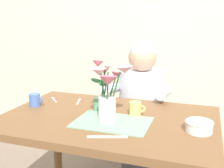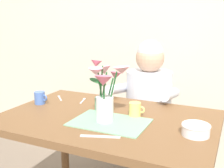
{
  "view_description": "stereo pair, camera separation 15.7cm",
  "coord_description": "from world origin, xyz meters",
  "px_view_note": "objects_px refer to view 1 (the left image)",
  "views": [
    {
      "loc": [
        0.51,
        -1.4,
        1.28
      ],
      "look_at": [
        0.01,
        0.05,
        0.92
      ],
      "focal_mm": 44.54,
      "sensor_mm": 36.0,
      "label": 1
    },
    {
      "loc": [
        0.65,
        -1.34,
        1.28
      ],
      "look_at": [
        0.01,
        0.05,
        0.92
      ],
      "focal_mm": 44.54,
      "sensor_mm": 36.0,
      "label": 2
    }
  ],
  "objects_px": {
    "tea_cup": "(135,109)",
    "ceramic_bowl": "(199,126)",
    "flower_vase": "(108,90)",
    "coffee_cup": "(35,100)",
    "seated_person": "(141,114)",
    "ceramic_mug": "(99,104)",
    "dinner_knife": "(107,137)"
  },
  "relations": [
    {
      "from": "tea_cup",
      "to": "ceramic_bowl",
      "type": "bearing_deg",
      "value": -20.1
    },
    {
      "from": "flower_vase",
      "to": "coffee_cup",
      "type": "height_order",
      "value": "flower_vase"
    },
    {
      "from": "seated_person",
      "to": "ceramic_mug",
      "type": "xyz_separation_m",
      "value": [
        -0.14,
        -0.53,
        0.22
      ]
    },
    {
      "from": "coffee_cup",
      "to": "tea_cup",
      "type": "xyz_separation_m",
      "value": [
        0.64,
        0.03,
        0.0
      ]
    },
    {
      "from": "ceramic_mug",
      "to": "dinner_knife",
      "type": "bearing_deg",
      "value": -63.15
    },
    {
      "from": "seated_person",
      "to": "coffee_cup",
      "type": "relative_size",
      "value": 12.2
    },
    {
      "from": "ceramic_bowl",
      "to": "tea_cup",
      "type": "xyz_separation_m",
      "value": [
        -0.35,
        0.13,
        0.01
      ]
    },
    {
      "from": "ceramic_bowl",
      "to": "ceramic_mug",
      "type": "bearing_deg",
      "value": 166.02
    },
    {
      "from": "ceramic_mug",
      "to": "flower_vase",
      "type": "bearing_deg",
      "value": -55.17
    },
    {
      "from": "ceramic_bowl",
      "to": "ceramic_mug",
      "type": "relative_size",
      "value": 1.46
    },
    {
      "from": "ceramic_bowl",
      "to": "coffee_cup",
      "type": "height_order",
      "value": "coffee_cup"
    },
    {
      "from": "seated_person",
      "to": "flower_vase",
      "type": "relative_size",
      "value": 3.42
    },
    {
      "from": "dinner_knife",
      "to": "coffee_cup",
      "type": "distance_m",
      "value": 0.67
    },
    {
      "from": "coffee_cup",
      "to": "ceramic_mug",
      "type": "relative_size",
      "value": 1.0
    },
    {
      "from": "tea_cup",
      "to": "coffee_cup",
      "type": "bearing_deg",
      "value": -176.99
    },
    {
      "from": "tea_cup",
      "to": "seated_person",
      "type": "bearing_deg",
      "value": 99.4
    },
    {
      "from": "ceramic_bowl",
      "to": "dinner_knife",
      "type": "distance_m",
      "value": 0.45
    },
    {
      "from": "ceramic_bowl",
      "to": "seated_person",
      "type": "bearing_deg",
      "value": 123.38
    },
    {
      "from": "dinner_knife",
      "to": "coffee_cup",
      "type": "relative_size",
      "value": 2.04
    },
    {
      "from": "tea_cup",
      "to": "ceramic_mug",
      "type": "bearing_deg",
      "value": 176.15
    },
    {
      "from": "seated_person",
      "to": "dinner_knife",
      "type": "height_order",
      "value": "seated_person"
    },
    {
      "from": "dinner_knife",
      "to": "tea_cup",
      "type": "height_order",
      "value": "tea_cup"
    },
    {
      "from": "flower_vase",
      "to": "coffee_cup",
      "type": "xyz_separation_m",
      "value": [
        -0.53,
        0.12,
        -0.14
      ]
    },
    {
      "from": "seated_person",
      "to": "tea_cup",
      "type": "height_order",
      "value": "seated_person"
    },
    {
      "from": "dinner_knife",
      "to": "ceramic_mug",
      "type": "bearing_deg",
      "value": 98.0
    },
    {
      "from": "flower_vase",
      "to": "ceramic_bowl",
      "type": "relative_size",
      "value": 2.44
    },
    {
      "from": "ceramic_bowl",
      "to": "tea_cup",
      "type": "relative_size",
      "value": 1.46
    },
    {
      "from": "flower_vase",
      "to": "coffee_cup",
      "type": "bearing_deg",
      "value": 167.69
    },
    {
      "from": "flower_vase",
      "to": "ceramic_bowl",
      "type": "bearing_deg",
      "value": 2.62
    },
    {
      "from": "flower_vase",
      "to": "ceramic_mug",
      "type": "bearing_deg",
      "value": 124.83
    },
    {
      "from": "seated_person",
      "to": "coffee_cup",
      "type": "xyz_separation_m",
      "value": [
        -0.56,
        -0.58,
        0.22
      ]
    },
    {
      "from": "ceramic_mug",
      "to": "ceramic_bowl",
      "type": "bearing_deg",
      "value": -13.98
    }
  ]
}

